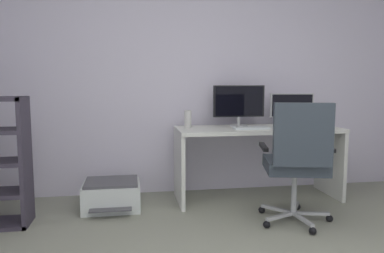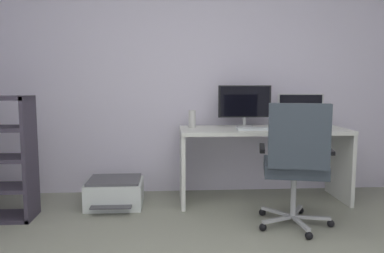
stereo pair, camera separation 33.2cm
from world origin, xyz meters
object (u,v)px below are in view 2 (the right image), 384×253
at_px(desk, 263,147).
at_px(monitor_main, 245,103).
at_px(monitor_secondary, 300,108).
at_px(keyboard, 255,129).
at_px(office_chair, 296,160).
at_px(printer, 115,192).
at_px(computer_mouse, 285,128).
at_px(desktop_speaker, 192,119).

relative_size(desk, monitor_main, 3.03).
relative_size(monitor_secondary, keyboard, 1.33).
distance_m(monitor_secondary, office_chair, 1.03).
bearing_deg(monitor_secondary, printer, -172.79).
relative_size(monitor_main, computer_mouse, 5.31).
relative_size(keyboard, printer, 0.66).
distance_m(office_chair, printer, 1.70).
bearing_deg(office_chair, monitor_secondary, 69.20).
xyz_separation_m(keyboard, printer, (-1.32, 0.03, -0.60)).
height_order(computer_mouse, printer, computer_mouse).
bearing_deg(printer, keyboard, -1.41).
xyz_separation_m(keyboard, office_chair, (0.18, -0.64, -0.17)).
distance_m(monitor_main, keyboard, 0.35).
bearing_deg(computer_mouse, desk, 134.94).
bearing_deg(printer, desktop_speaker, 14.04).
height_order(keyboard, office_chair, office_chair).
bearing_deg(desk, monitor_main, 134.94).
relative_size(monitor_main, office_chair, 0.52).
relative_size(desk, computer_mouse, 16.09).
bearing_deg(monitor_secondary, desk, -159.85).
height_order(monitor_secondary, keyboard, monitor_secondary).
height_order(monitor_main, keyboard, monitor_main).
bearing_deg(desktop_speaker, monitor_main, 5.11).
relative_size(keyboard, office_chair, 0.34).
relative_size(desk, keyboard, 4.73).
bearing_deg(computer_mouse, monitor_main, 128.53).
height_order(desk, computer_mouse, computer_mouse).
relative_size(office_chair, printer, 1.95).
bearing_deg(office_chair, keyboard, 105.43).
height_order(monitor_main, printer, monitor_main).
xyz_separation_m(desk, office_chair, (0.07, -0.76, 0.02)).
xyz_separation_m(monitor_main, office_chair, (0.23, -0.91, -0.40)).
relative_size(desk, office_chair, 1.59).
distance_m(desktop_speaker, office_chair, 1.17).
xyz_separation_m(desk, desktop_speaker, (-0.69, 0.11, 0.26)).
relative_size(monitor_main, printer, 1.02).
relative_size(monitor_secondary, desktop_speaker, 2.66).
height_order(desk, keyboard, keyboard).
distance_m(monitor_main, office_chair, 1.02).
bearing_deg(office_chair, computer_mouse, 80.05).
bearing_deg(desktop_speaker, office_chair, -48.66).
relative_size(desk, monitor_secondary, 3.55).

